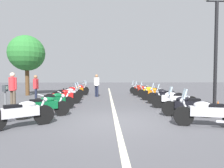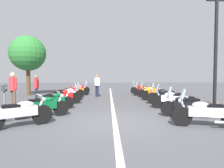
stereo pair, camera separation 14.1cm
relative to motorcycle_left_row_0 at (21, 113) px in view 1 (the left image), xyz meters
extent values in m
plane|color=#4C4C51|center=(0.66, -2.99, -0.46)|extent=(80.00, 80.00, 0.00)
cube|color=beige|center=(6.01, -2.99, -0.46)|extent=(24.44, 0.16, 0.01)
cylinder|color=black|center=(0.38, -0.55, -0.14)|extent=(0.49, 0.61, 0.65)
cube|color=silver|center=(-0.01, 0.01, 0.04)|extent=(0.83, 1.03, 0.30)
ellipsoid|color=silver|center=(0.09, -0.13, 0.24)|extent=(0.51, 0.58, 0.22)
cube|color=black|center=(-0.14, 0.19, 0.22)|extent=(0.49, 0.54, 0.12)
cylinder|color=silver|center=(0.35, -0.51, 0.16)|extent=(0.22, 0.28, 0.58)
cylinder|color=silver|center=(0.33, -0.47, 0.52)|extent=(0.53, 0.39, 0.04)
sphere|color=silver|center=(0.41, -0.60, 0.36)|extent=(0.14, 0.14, 0.14)
cylinder|color=silver|center=(-0.10, 0.46, -0.23)|extent=(0.38, 0.50, 0.08)
cylinder|color=black|center=(1.67, -0.84, -0.15)|extent=(0.38, 0.61, 0.61)
cylinder|color=black|center=(1.06, 0.50, -0.15)|extent=(0.38, 0.61, 0.61)
cube|color=#0C592D|center=(1.36, -0.17, 0.03)|extent=(0.72, 1.14, 0.30)
ellipsoid|color=#0C592D|center=(1.44, -0.33, 0.23)|extent=(0.45, 0.58, 0.22)
cube|color=black|center=(1.27, 0.03, 0.21)|extent=(0.44, 0.54, 0.12)
cylinder|color=silver|center=(1.65, -0.78, 0.15)|extent=(0.18, 0.29, 0.58)
cylinder|color=silver|center=(1.63, -0.75, 0.51)|extent=(0.58, 0.29, 0.04)
sphere|color=silver|center=(1.69, -0.88, 0.35)|extent=(0.14, 0.14, 0.14)
cylinder|color=silver|center=(1.34, 0.31, -0.25)|extent=(0.30, 0.53, 0.08)
cylinder|color=black|center=(3.24, -0.76, -0.15)|extent=(0.42, 0.60, 0.61)
cylinder|color=black|center=(2.55, 0.45, -0.15)|extent=(0.42, 0.60, 0.61)
cube|color=#0C592D|center=(2.90, -0.15, 0.03)|extent=(0.76, 1.06, 0.30)
ellipsoid|color=#0C592D|center=(2.98, -0.31, 0.23)|extent=(0.48, 0.58, 0.22)
cube|color=black|center=(2.79, 0.04, 0.21)|extent=(0.46, 0.55, 0.12)
cylinder|color=silver|center=(3.21, -0.70, 0.15)|extent=(0.20, 0.29, 0.58)
cylinder|color=silver|center=(3.19, -0.67, 0.51)|extent=(0.56, 0.34, 0.04)
sphere|color=silver|center=(3.26, -0.80, 0.35)|extent=(0.14, 0.14, 0.14)
cylinder|color=silver|center=(2.85, 0.30, -0.24)|extent=(0.34, 0.52, 0.08)
cylinder|color=black|center=(4.89, -0.84, -0.13)|extent=(0.41, 0.65, 0.65)
cylinder|color=black|center=(4.26, 0.48, -0.13)|extent=(0.41, 0.65, 0.65)
cube|color=red|center=(4.58, -0.18, 0.05)|extent=(0.73, 1.12, 0.30)
ellipsoid|color=red|center=(4.65, -0.34, 0.25)|extent=(0.46, 0.58, 0.22)
cube|color=black|center=(4.48, 0.02, 0.23)|extent=(0.44, 0.55, 0.12)
cylinder|color=silver|center=(4.87, -0.79, 0.17)|extent=(0.19, 0.29, 0.58)
cylinder|color=silver|center=(4.85, -0.75, 0.53)|extent=(0.58, 0.30, 0.04)
sphere|color=silver|center=(4.91, -0.89, 0.37)|extent=(0.14, 0.14, 0.14)
cylinder|color=silver|center=(4.55, 0.29, -0.23)|extent=(0.31, 0.53, 0.08)
cube|color=silver|center=(4.88, -0.82, 0.60)|extent=(0.38, 0.27, 0.32)
cylinder|color=black|center=(6.32, -0.74, -0.14)|extent=(0.40, 0.63, 0.63)
cylinder|color=black|center=(5.69, 0.56, -0.14)|extent=(0.40, 0.63, 0.63)
cube|color=silver|center=(6.01, -0.09, 0.04)|extent=(0.73, 1.11, 0.30)
ellipsoid|color=silver|center=(6.08, -0.25, 0.24)|extent=(0.46, 0.58, 0.22)
cube|color=black|center=(5.91, 0.11, 0.22)|extent=(0.44, 0.55, 0.12)
cylinder|color=silver|center=(6.29, -0.69, 0.16)|extent=(0.19, 0.29, 0.58)
cylinder|color=silver|center=(6.28, -0.65, 0.52)|extent=(0.58, 0.30, 0.04)
sphere|color=silver|center=(6.34, -0.79, 0.36)|extent=(0.14, 0.14, 0.14)
cylinder|color=silver|center=(5.98, 0.38, -0.24)|extent=(0.31, 0.53, 0.08)
cube|color=silver|center=(6.31, -0.72, 0.59)|extent=(0.38, 0.27, 0.32)
cylinder|color=black|center=(7.81, -0.64, -0.14)|extent=(0.38, 0.63, 0.63)
cylinder|color=black|center=(7.21, 0.70, -0.14)|extent=(0.38, 0.63, 0.63)
cube|color=red|center=(7.51, 0.03, 0.04)|extent=(0.71, 1.14, 0.30)
ellipsoid|color=red|center=(7.59, -0.13, 0.24)|extent=(0.45, 0.58, 0.22)
cube|color=black|center=(7.42, 0.23, 0.22)|extent=(0.43, 0.54, 0.12)
cylinder|color=silver|center=(7.79, -0.59, 0.16)|extent=(0.18, 0.29, 0.58)
cylinder|color=silver|center=(7.77, -0.55, 0.52)|extent=(0.58, 0.29, 0.04)
sphere|color=silver|center=(7.83, -0.69, 0.36)|extent=(0.14, 0.14, 0.14)
cylinder|color=silver|center=(7.50, 0.51, -0.24)|extent=(0.30, 0.54, 0.08)
cylinder|color=black|center=(9.51, -0.82, -0.14)|extent=(0.41, 0.64, 0.64)
cylinder|color=black|center=(8.83, 0.57, -0.14)|extent=(0.41, 0.64, 0.64)
cube|color=orange|center=(9.17, -0.13, 0.04)|extent=(0.77, 1.18, 0.30)
ellipsoid|color=orange|center=(9.25, -0.29, 0.24)|extent=(0.46, 0.58, 0.22)
cube|color=black|center=(9.08, 0.07, 0.22)|extent=(0.44, 0.55, 0.12)
cylinder|color=silver|center=(9.49, -0.77, 0.16)|extent=(0.19, 0.29, 0.58)
cylinder|color=silver|center=(9.47, -0.73, 0.52)|extent=(0.57, 0.31, 0.04)
sphere|color=silver|center=(9.53, -0.87, 0.36)|extent=(0.14, 0.14, 0.14)
cylinder|color=silver|center=(9.13, 0.37, -0.23)|extent=(0.31, 0.53, 0.08)
cube|color=silver|center=(9.50, -0.81, 0.59)|extent=(0.38, 0.27, 0.32)
cylinder|color=black|center=(10.94, -0.73, -0.14)|extent=(0.47, 0.61, 0.64)
cylinder|color=black|center=(10.16, 0.48, -0.14)|extent=(0.47, 0.61, 0.64)
cube|color=red|center=(10.55, -0.12, 0.04)|extent=(0.83, 1.07, 0.30)
ellipsoid|color=red|center=(10.65, -0.27, 0.24)|extent=(0.50, 0.58, 0.22)
cube|color=black|center=(10.43, 0.06, 0.22)|extent=(0.48, 0.54, 0.12)
cylinder|color=silver|center=(10.91, -0.68, 0.16)|extent=(0.22, 0.28, 0.58)
cylinder|color=silver|center=(10.89, -0.64, 0.52)|extent=(0.54, 0.37, 0.04)
sphere|color=silver|center=(10.97, -0.77, 0.36)|extent=(0.14, 0.14, 0.14)
cylinder|color=silver|center=(10.47, 0.34, -0.23)|extent=(0.37, 0.51, 0.08)
cube|color=silver|center=(10.93, -0.71, 0.59)|extent=(0.37, 0.30, 0.32)
cylinder|color=black|center=(0.07, -5.14, -0.14)|extent=(0.28, 0.64, 0.63)
cube|color=silver|center=(-0.09, -5.86, 0.04)|extent=(0.53, 1.16, 0.30)
ellipsoid|color=silver|center=(-0.05, -5.69, 0.24)|extent=(0.37, 0.57, 0.22)
cube|color=black|center=(-0.14, -6.08, 0.22)|extent=(0.36, 0.53, 0.12)
cylinder|color=silver|center=(0.06, -5.20, 0.16)|extent=(0.13, 0.30, 0.58)
cylinder|color=silver|center=(0.05, -5.24, 0.52)|extent=(0.61, 0.18, 0.04)
sphere|color=silver|center=(0.08, -5.09, 0.36)|extent=(0.14, 0.14, 0.14)
cube|color=silver|center=(0.07, -5.16, 0.59)|extent=(0.38, 0.20, 0.32)
cylinder|color=black|center=(1.47, -5.19, -0.15)|extent=(0.26, 0.63, 0.62)
cylinder|color=black|center=(1.21, -6.53, -0.15)|extent=(0.26, 0.63, 0.62)
cube|color=black|center=(1.34, -5.86, 0.03)|extent=(0.47, 1.07, 0.30)
ellipsoid|color=black|center=(1.38, -5.68, 0.23)|extent=(0.36, 0.56, 0.22)
cube|color=black|center=(1.30, -6.07, 0.21)|extent=(0.35, 0.52, 0.12)
cylinder|color=silver|center=(1.46, -5.25, 0.15)|extent=(0.12, 0.30, 0.58)
cylinder|color=silver|center=(1.45, -5.29, 0.51)|extent=(0.62, 0.16, 0.04)
sphere|color=silver|center=(1.48, -5.14, 0.35)|extent=(0.14, 0.14, 0.14)
cylinder|color=silver|center=(1.09, -6.22, -0.24)|extent=(0.18, 0.56, 0.08)
cube|color=silver|center=(1.47, -5.21, 0.58)|extent=(0.38, 0.19, 0.32)
cylinder|color=black|center=(3.30, -5.26, -0.13)|extent=(0.39, 0.66, 0.66)
cylinder|color=black|center=(2.70, -6.67, -0.13)|extent=(0.39, 0.66, 0.66)
cube|color=white|center=(3.00, -5.96, 0.05)|extent=(0.71, 1.18, 0.30)
ellipsoid|color=white|center=(3.07, -5.80, 0.25)|extent=(0.44, 0.58, 0.22)
cube|color=black|center=(2.91, -6.17, 0.23)|extent=(0.43, 0.54, 0.12)
cylinder|color=silver|center=(3.27, -5.31, 0.17)|extent=(0.18, 0.29, 0.58)
cylinder|color=silver|center=(3.26, -5.35, 0.53)|extent=(0.59, 0.28, 0.04)
sphere|color=silver|center=(3.32, -5.21, 0.37)|extent=(0.14, 0.14, 0.14)
cylinder|color=silver|center=(2.65, -6.32, -0.23)|extent=(0.29, 0.54, 0.08)
cube|color=silver|center=(3.29, -5.27, 0.60)|extent=(0.38, 0.25, 0.32)
cylinder|color=black|center=(4.74, -5.34, -0.13)|extent=(0.29, 0.68, 0.67)
cylinder|color=black|center=(4.40, -6.79, -0.13)|extent=(0.29, 0.68, 0.67)
cube|color=black|center=(4.57, -6.07, 0.05)|extent=(0.53, 1.16, 0.30)
ellipsoid|color=black|center=(4.61, -5.89, 0.25)|extent=(0.37, 0.57, 0.22)
cube|color=black|center=(4.51, -6.28, 0.23)|extent=(0.36, 0.53, 0.12)
cylinder|color=silver|center=(4.72, -5.40, 0.17)|extent=(0.13, 0.30, 0.58)
cylinder|color=silver|center=(4.71, -5.44, 0.53)|extent=(0.61, 0.18, 0.04)
sphere|color=silver|center=(4.75, -5.29, 0.37)|extent=(0.14, 0.14, 0.14)
cylinder|color=silver|center=(4.29, -6.46, -0.23)|extent=(0.20, 0.55, 0.08)
cube|color=silver|center=(4.73, -5.36, 0.60)|extent=(0.38, 0.20, 0.32)
cylinder|color=black|center=(6.22, -5.28, -0.12)|extent=(0.37, 0.68, 0.67)
cylinder|color=black|center=(5.72, -6.58, -0.12)|extent=(0.37, 0.68, 0.67)
cube|color=orange|center=(5.97, -5.93, 0.06)|extent=(0.64, 1.09, 0.30)
ellipsoid|color=orange|center=(6.03, -5.76, 0.26)|extent=(0.43, 0.58, 0.22)
cube|color=black|center=(5.89, -6.14, 0.24)|extent=(0.41, 0.54, 0.12)
cylinder|color=silver|center=(6.19, -5.34, 0.18)|extent=(0.17, 0.30, 0.58)
cylinder|color=silver|center=(6.18, -5.38, 0.54)|extent=(0.59, 0.26, 0.04)
sphere|color=silver|center=(6.23, -5.24, 0.38)|extent=(0.14, 0.14, 0.14)
cylinder|color=silver|center=(5.65, -6.26, -0.22)|extent=(0.27, 0.54, 0.08)
cylinder|color=black|center=(7.83, -5.30, -0.15)|extent=(0.31, 0.64, 0.62)
cylinder|color=black|center=(7.41, -6.71, -0.15)|extent=(0.31, 0.64, 0.62)
cube|color=#EAB214|center=(7.62, -6.01, 0.03)|extent=(0.58, 1.15, 0.30)
ellipsoid|color=#EAB214|center=(7.67, -5.83, 0.23)|extent=(0.40, 0.57, 0.22)
cube|color=black|center=(7.56, -6.22, 0.21)|extent=(0.38, 0.53, 0.12)
cylinder|color=silver|center=(7.81, -5.36, 0.15)|extent=(0.15, 0.30, 0.58)
cylinder|color=silver|center=(7.80, -5.40, 0.51)|extent=(0.61, 0.21, 0.04)
sphere|color=silver|center=(7.84, -5.25, 0.35)|extent=(0.14, 0.14, 0.14)
cylinder|color=silver|center=(7.32, -6.38, -0.24)|extent=(0.23, 0.55, 0.08)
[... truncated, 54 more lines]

